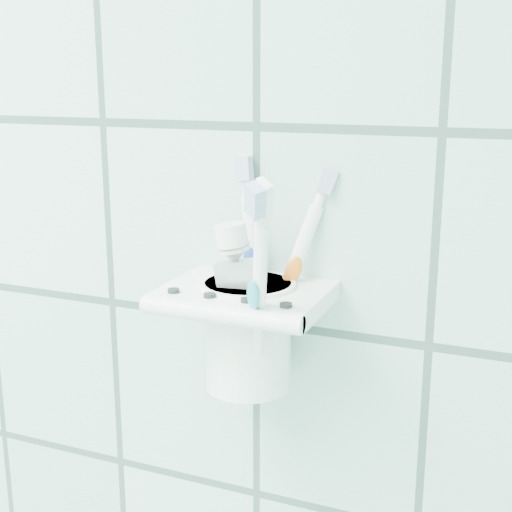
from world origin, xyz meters
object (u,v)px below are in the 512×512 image
at_px(holder_bracket, 246,298).
at_px(toothbrush_pink, 260,267).
at_px(cup, 248,330).
at_px(toothpaste_tube, 256,293).
at_px(toothbrush_blue, 253,269).
at_px(toothbrush_orange, 255,263).

relative_size(holder_bracket, toothbrush_pink, 0.71).
bearing_deg(holder_bracket, cup, 95.26).
bearing_deg(toothpaste_tube, cup, 131.78).
xyz_separation_m(cup, toothbrush_blue, (0.00, 0.00, 0.05)).
bearing_deg(toothbrush_orange, toothbrush_blue, 149.80).
xyz_separation_m(holder_bracket, toothbrush_blue, (0.00, 0.01, 0.02)).
height_order(toothbrush_pink, toothbrush_orange, toothbrush_orange).
distance_m(holder_bracket, toothpaste_tube, 0.01).
relative_size(toothbrush_blue, toothpaste_tube, 1.31).
bearing_deg(holder_bracket, toothbrush_blue, 74.80).
xyz_separation_m(toothbrush_pink, toothbrush_blue, (-0.00, -0.01, 0.00)).
relative_size(cup, toothbrush_orange, 0.46).
bearing_deg(cup, toothbrush_pink, 68.72).
distance_m(holder_bracket, toothbrush_pink, 0.03).
relative_size(toothbrush_pink, toothbrush_blue, 1.00).
bearing_deg(toothbrush_orange, toothbrush_pink, 135.16).
bearing_deg(holder_bracket, toothbrush_orange, -25.47).
bearing_deg(toothbrush_pink, cup, -114.97).
xyz_separation_m(toothbrush_blue, toothpaste_tube, (0.01, -0.01, -0.02)).
bearing_deg(toothpaste_tube, holder_bracket, 146.55).
bearing_deg(holder_bracket, toothbrush_pink, 74.98).
bearing_deg(cup, holder_bracket, -84.74).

